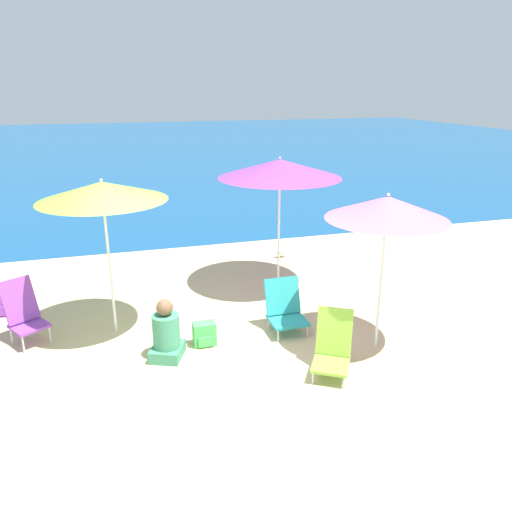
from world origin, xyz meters
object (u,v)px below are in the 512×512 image
(beach_chair_lime, at_px, (333,346))
(backpack_green, at_px, (205,334))
(beach_chair_teal, at_px, (285,308))
(beach_umbrella_lime, at_px, (102,191))
(beach_umbrella_purple, at_px, (280,169))
(beach_umbrella_pink, at_px, (387,208))
(beach_chair_purple, at_px, (23,312))
(seagull, at_px, (282,251))
(person_seated_near, at_px, (166,335))
(backpack_purple, at_px, (6,304))

(beach_chair_lime, bearing_deg, backpack_green, 172.77)
(beach_chair_teal, bearing_deg, beach_umbrella_lime, 164.72)
(beach_umbrella_purple, distance_m, beach_umbrella_pink, 2.47)
(beach_chair_lime, relative_size, beach_chair_purple, 0.90)
(backpack_green, xyz_separation_m, seagull, (2.21, 3.16, -0.02))
(beach_umbrella_pink, xyz_separation_m, beach_chair_purple, (-4.58, 1.48, -1.48))
(beach_umbrella_pink, xyz_separation_m, beach_chair_lime, (-0.85, -0.43, -1.58))
(beach_umbrella_lime, bearing_deg, beach_umbrella_pink, -22.67)
(person_seated_near, bearing_deg, beach_umbrella_pink, 12.81)
(beach_umbrella_purple, xyz_separation_m, backpack_green, (-1.64, -1.72, -1.92))
(beach_umbrella_pink, bearing_deg, beach_chair_lime, -152.99)
(backpack_green, distance_m, backpack_purple, 3.30)
(beach_umbrella_purple, relative_size, beach_chair_purple, 2.58)
(backpack_green, distance_m, seagull, 3.86)
(beach_chair_lime, distance_m, backpack_green, 1.78)
(beach_umbrella_lime, relative_size, beach_chair_teal, 3.01)
(beach_chair_lime, xyz_separation_m, person_seated_near, (-1.91, 0.92, -0.02))
(beach_umbrella_pink, distance_m, beach_chair_teal, 2.05)
(person_seated_near, height_order, backpack_green, person_seated_near)
(beach_umbrella_purple, bearing_deg, backpack_green, -133.62)
(beach_umbrella_purple, relative_size, person_seated_near, 2.78)
(beach_chair_teal, bearing_deg, beach_chair_lime, -82.16)
(person_seated_near, bearing_deg, beach_chair_teal, 33.06)
(person_seated_near, bearing_deg, beach_umbrella_purple, 64.14)
(beach_chair_teal, xyz_separation_m, backpack_green, (-1.20, -0.13, -0.18))
(beach_chair_teal, distance_m, seagull, 3.20)
(beach_chair_teal, xyz_separation_m, backpack_purple, (-3.96, 1.68, -0.17))
(beach_chair_teal, distance_m, backpack_purple, 4.31)
(beach_chair_purple, relative_size, seagull, 3.27)
(beach_chair_lime, distance_m, backpack_purple, 5.07)
(beach_chair_purple, bearing_deg, person_seated_near, -60.02)
(beach_chair_teal, bearing_deg, backpack_green, -174.63)
(backpack_green, relative_size, seagull, 1.20)
(beach_umbrella_lime, relative_size, backpack_green, 6.85)
(beach_chair_lime, bearing_deg, backpack_purple, 176.24)
(beach_umbrella_pink, relative_size, backpack_purple, 6.19)
(beach_chair_lime, distance_m, seagull, 4.35)
(backpack_green, xyz_separation_m, backpack_purple, (-2.76, 1.81, 0.01))
(beach_umbrella_pink, height_order, beach_chair_teal, beach_umbrella_pink)
(beach_chair_teal, bearing_deg, person_seated_near, -170.36)
(person_seated_near, height_order, backpack_purple, person_seated_near)
(beach_umbrella_lime, relative_size, person_seated_near, 2.72)
(person_seated_near, xyz_separation_m, backpack_green, (0.53, 0.19, -0.17))
(backpack_green, bearing_deg, seagull, 55.00)
(beach_chair_teal, relative_size, seagull, 2.73)
(backpack_purple, bearing_deg, seagull, 15.19)
(beach_chair_teal, bearing_deg, beach_umbrella_purple, 74.00)
(beach_umbrella_pink, distance_m, person_seated_near, 3.23)
(beach_chair_purple, bearing_deg, backpack_purple, 81.23)
(beach_umbrella_pink, bearing_deg, beach_umbrella_purple, 103.88)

